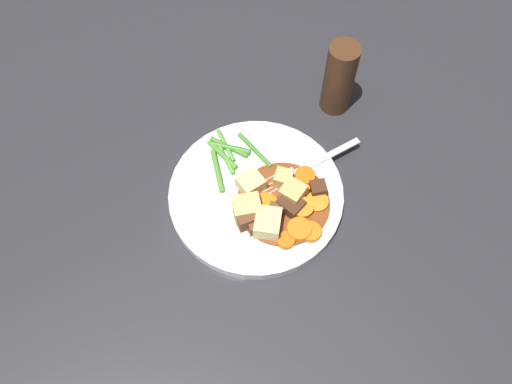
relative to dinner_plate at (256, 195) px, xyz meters
name	(u,v)px	position (x,y,z in m)	size (l,w,h in m)	color
ground_plane	(256,197)	(0.00, 0.00, -0.01)	(3.00, 3.00, 0.00)	#2D2D33
dinner_plate	(256,195)	(0.00, 0.00, 0.00)	(0.26, 0.26, 0.02)	white
stew_sauce	(283,203)	(0.04, 0.01, 0.01)	(0.14, 0.14, 0.00)	brown
carrot_slice_0	(266,204)	(0.03, -0.01, 0.01)	(0.03, 0.03, 0.01)	orange
carrot_slice_1	(299,230)	(0.09, -0.01, 0.01)	(0.03, 0.03, 0.01)	orange
carrot_slice_2	(286,241)	(0.08, -0.03, 0.01)	(0.02, 0.02, 0.01)	orange
carrot_slice_3	(317,202)	(0.08, 0.04, 0.01)	(0.03, 0.03, 0.01)	orange
carrot_slice_4	(305,177)	(0.04, 0.06, 0.02)	(0.03, 0.03, 0.01)	orange
carrot_slice_5	(299,188)	(0.04, 0.04, 0.01)	(0.03, 0.03, 0.01)	orange
carrot_slice_6	(313,230)	(0.10, 0.00, 0.01)	(0.03, 0.03, 0.01)	orange
carrot_slice_7	(302,208)	(0.07, 0.02, 0.02)	(0.03, 0.03, 0.01)	orange
potato_chunk_0	(293,193)	(0.05, 0.03, 0.02)	(0.03, 0.03, 0.03)	#DBBC6B
potato_chunk_1	(268,223)	(0.05, -0.03, 0.02)	(0.04, 0.04, 0.03)	#EAD68C
potato_chunk_2	(283,179)	(0.02, 0.04, 0.02)	(0.03, 0.02, 0.03)	#DBBC6B
potato_chunk_3	(250,185)	(-0.01, 0.00, 0.02)	(0.03, 0.03, 0.03)	#EAD68C
potato_chunk_4	(247,208)	(0.01, -0.03, 0.02)	(0.04, 0.03, 0.03)	#E5CC7A
meat_chunk_0	(318,189)	(0.07, 0.06, 0.02)	(0.02, 0.02, 0.02)	#4C2B19
meat_chunk_1	(291,205)	(0.05, 0.01, 0.02)	(0.03, 0.03, 0.02)	#4C2B19
meat_chunk_2	(246,218)	(0.02, -0.05, 0.02)	(0.03, 0.03, 0.03)	brown
meat_chunk_3	(276,211)	(0.05, -0.01, 0.02)	(0.02, 0.02, 0.02)	brown
meat_chunk_4	(254,225)	(0.04, -0.04, 0.02)	(0.02, 0.02, 0.02)	brown
green_bean_0	(226,159)	(-0.07, 0.01, 0.01)	(0.01, 0.01, 0.06)	#66AD42
green_bean_1	(231,148)	(-0.08, 0.03, 0.01)	(0.01, 0.01, 0.06)	#4C8E33
green_bean_2	(255,150)	(-0.05, 0.05, 0.01)	(0.01, 0.01, 0.08)	#4C8E33
green_bean_3	(229,147)	(-0.08, 0.03, 0.01)	(0.01, 0.01, 0.07)	#4C8E33
green_bean_4	(222,155)	(-0.08, 0.01, 0.01)	(0.01, 0.01, 0.06)	#599E38
green_bean_5	(226,145)	(-0.09, 0.03, 0.01)	(0.01, 0.01, 0.06)	#66AD42
green_bean_6	(218,171)	(-0.07, -0.01, 0.01)	(0.01, 0.01, 0.07)	#599E38
fork	(308,167)	(0.03, 0.08, 0.01)	(0.07, 0.17, 0.00)	silver
pepper_mill	(339,78)	(-0.02, 0.22, 0.06)	(0.05, 0.05, 0.13)	#4C2D19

